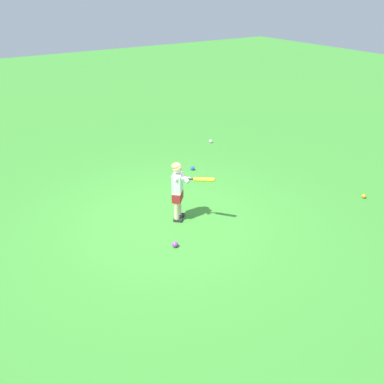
# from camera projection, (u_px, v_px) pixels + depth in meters

# --- Properties ---
(ground_plane) EXTENTS (40.00, 40.00, 0.00)m
(ground_plane) POSITION_uv_depth(u_px,v_px,m) (170.00, 221.00, 7.05)
(ground_plane) COLOR #38842D
(child_batter) EXTENTS (0.68, 0.57, 1.08)m
(child_batter) POSITION_uv_depth(u_px,v_px,m) (179.00, 186.00, 6.82)
(child_batter) COLOR #232328
(child_batter) RESTS_ON ground
(play_ball_near_batter) EXTENTS (0.09, 0.09, 0.09)m
(play_ball_near_batter) POSITION_uv_depth(u_px,v_px,m) (211.00, 141.00, 10.50)
(play_ball_near_batter) COLOR white
(play_ball_near_batter) RESTS_ON ground
(play_ball_far_right) EXTENTS (0.09, 0.09, 0.09)m
(play_ball_far_right) POSITION_uv_depth(u_px,v_px,m) (192.00, 168.00, 8.96)
(play_ball_far_right) COLOR blue
(play_ball_far_right) RESTS_ON ground
(play_ball_center_lawn) EXTENTS (0.08, 0.08, 0.08)m
(play_ball_center_lawn) POSITION_uv_depth(u_px,v_px,m) (364.00, 196.00, 7.79)
(play_ball_center_lawn) COLOR orange
(play_ball_center_lawn) RESTS_ON ground
(play_ball_midfield) EXTENTS (0.09, 0.09, 0.09)m
(play_ball_midfield) POSITION_uv_depth(u_px,v_px,m) (175.00, 244.00, 6.34)
(play_ball_midfield) COLOR purple
(play_ball_midfield) RESTS_ON ground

